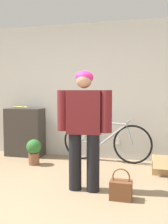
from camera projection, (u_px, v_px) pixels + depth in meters
name	position (u px, v px, depth m)	size (l,w,h in m)	color
ground_plane	(31.00, 216.00, 2.72)	(14.00, 14.00, 0.00)	#937A5B
wall_back	(90.00, 91.00, 5.09)	(8.00, 0.07, 2.60)	silver
side_shelf	(25.00, 132.00, 5.26)	(0.74, 0.37, 0.95)	#38332D
person	(84.00, 124.00, 3.38)	(0.72, 0.24, 1.56)	black
bicycle	(106.00, 141.00, 4.82)	(1.67, 0.46, 0.78)	black
banana	(20.00, 107.00, 5.31)	(0.35, 0.09, 0.04)	#EAD64C
handbag	(121.00, 189.00, 3.14)	(0.26, 0.18, 0.38)	brown
cardboard_box	(168.00, 165.00, 4.18)	(0.50, 0.51, 0.31)	tan
potted_plant	(34.00, 150.00, 4.62)	(0.26, 0.26, 0.45)	brown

